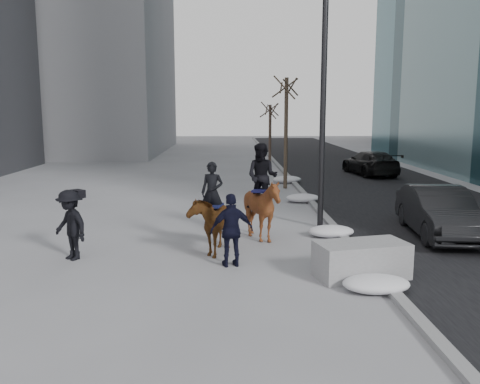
{
  "coord_description": "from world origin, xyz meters",
  "views": [
    {
      "loc": [
        -0.33,
        -12.31,
        3.69
      ],
      "look_at": [
        0.0,
        1.2,
        1.5
      ],
      "focal_mm": 38.0,
      "sensor_mm": 36.0,
      "label": 1
    }
  ],
  "objects_px": {
    "planter": "(361,260)",
    "mounted_left": "(212,219)",
    "car_near": "(439,212)",
    "mounted_right": "(262,202)"
  },
  "relations": [
    {
      "from": "mounted_left",
      "to": "mounted_right",
      "type": "bearing_deg",
      "value": 39.19
    },
    {
      "from": "car_near",
      "to": "mounted_left",
      "type": "relative_size",
      "value": 1.87
    },
    {
      "from": "planter",
      "to": "car_near",
      "type": "bearing_deg",
      "value": 48.34
    },
    {
      "from": "car_near",
      "to": "mounted_left",
      "type": "bearing_deg",
      "value": -162.21
    },
    {
      "from": "planter",
      "to": "mounted_left",
      "type": "xyz_separation_m",
      "value": [
        -3.37,
        2.17,
        0.48
      ]
    },
    {
      "from": "planter",
      "to": "mounted_right",
      "type": "height_order",
      "value": "mounted_right"
    },
    {
      "from": "car_near",
      "to": "planter",
      "type": "bearing_deg",
      "value": -126.5
    },
    {
      "from": "planter",
      "to": "mounted_left",
      "type": "relative_size",
      "value": 0.84
    },
    {
      "from": "planter",
      "to": "mounted_left",
      "type": "bearing_deg",
      "value": 147.21
    },
    {
      "from": "car_near",
      "to": "mounted_right",
      "type": "xyz_separation_m",
      "value": [
        -5.24,
        -0.35,
        0.38
      ]
    }
  ]
}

